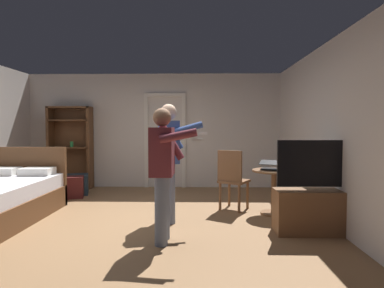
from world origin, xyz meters
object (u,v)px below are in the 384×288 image
Objects in this scene: person_blue_shirt at (163,166)px; suitcase_small at (73,185)px; bottle_on_table at (284,164)px; person_striped_shirt at (169,154)px; tv_flatscreen at (316,206)px; side_table at (274,184)px; laptop at (272,167)px; suitcase_dark at (69,187)px; bookshelf at (71,144)px; wooden_chair at (232,177)px.

person_blue_shirt is 3.52m from suitcase_small.
person_striped_shirt is at bearing -169.18° from bottle_on_table.
tv_flatscreen is at bearing 11.03° from person_blue_shirt.
side_table is at bearing 39.30° from person_blue_shirt.
tv_flatscreen is 5.35× the size of bottle_on_table.
laptop reaches higher than suitcase_dark.
bookshelf is 1.13m from suitcase_small.
side_table is 3.99m from suitcase_small.
tv_flatscreen reaches higher than laptop.
bookshelf is 4.62m from side_table.
suitcase_small is (-0.06, 0.30, -0.00)m from suitcase_dark.
bookshelf is 1.07× the size of person_striped_shirt.
tv_flatscreen is 2.33× the size of suitcase_dark.
bottle_on_table is 2.12m from person_blue_shirt.
tv_flatscreen is 4.69m from suitcase_small.
person_blue_shirt is at bearing -68.81° from suitcase_small.
suitcase_dark is at bearing 162.49° from laptop.
person_striped_shirt is (-1.94, 0.51, 0.62)m from tv_flatscreen.
wooden_chair is 3.33m from suitcase_small.
tv_flatscreen is at bearing -35.14° from bookshelf.
laptop is (-0.39, 0.88, 0.39)m from tv_flatscreen.
side_table is 1.73m from person_striped_shirt.
side_table is at bearing -20.44° from wooden_chair.
person_blue_shirt reaches higher than wooden_chair.
tv_flatscreen reaches higher than bottle_on_table.
bookshelf is 3.55m from person_striped_shirt.
suitcase_small is at bearing 85.31° from suitcase_dark.
side_table is at bearing 40.39° from laptop.
bookshelf is at bearing 151.15° from laptop.
wooden_chair reaches higher than bottle_on_table.
bookshelf reaches higher than suitcase_small.
bottle_on_table is at bearing 103.36° from tv_flatscreen.
bottle_on_table reaches higher than laptop.
person_striped_shirt is (-1.74, -0.33, 0.19)m from bottle_on_table.
laptop is 0.25× the size of person_striped_shirt.
suitcase_dark is (-4.01, 2.03, -0.15)m from tv_flatscreen.
side_table is at bearing -32.03° from suitcase_dark.
side_table is 3.84m from suitcase_dark.
suitcase_small is at bearing 159.35° from side_table.
laptop is 2.00m from person_blue_shirt.
side_table is (4.05, -2.16, -0.51)m from bookshelf.
bookshelf is at bearing 150.56° from wooden_chair.
person_striped_shirt is 2.83× the size of suitcase_small.
wooden_chair is at bearing 129.91° from tv_flatscreen.
bookshelf is 3.53× the size of suitcase_dark.
person_blue_shirt reaches higher than bottle_on_table.
wooden_chair is 1.24m from person_striped_shirt.
bookshelf reaches higher than person_blue_shirt.
suitcase_small is (0.32, -0.76, -0.78)m from bookshelf.
bottle_on_table is at bearing -22.24° from wooden_chair.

